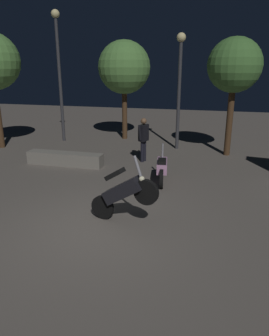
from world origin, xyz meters
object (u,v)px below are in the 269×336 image
at_px(motorcycle_black_foreground, 123,193).
at_px(motorcycle_pink_parked_left, 162,168).
at_px(streetlamp_near, 180,77).
at_px(person_rider_beside, 143,136).
at_px(streetlamp_far, 59,62).

xyz_separation_m(motorcycle_black_foreground, motorcycle_pink_parked_left, (0.38, 2.89, -0.31)).
bearing_deg(streetlamp_near, motorcycle_pink_parked_left, -89.20).
distance_m(motorcycle_pink_parked_left, person_rider_beside, 2.26).
height_order(motorcycle_pink_parked_left, streetlamp_far, streetlamp_far).
height_order(motorcycle_pink_parked_left, streetlamp_near, streetlamp_near).
height_order(motorcycle_black_foreground, person_rider_beside, motorcycle_black_foreground).
relative_size(motorcycle_pink_parked_left, person_rider_beside, 1.03).
height_order(person_rider_beside, streetlamp_near, streetlamp_near).
bearing_deg(motorcycle_pink_parked_left, streetlamp_far, 42.73).
bearing_deg(motorcycle_pink_parked_left, streetlamp_near, -7.63).
bearing_deg(streetlamp_near, motorcycle_black_foreground, -92.63).
relative_size(motorcycle_black_foreground, streetlamp_near, 0.36).
bearing_deg(streetlamp_far, motorcycle_pink_parked_left, -38.84).
bearing_deg(motorcycle_black_foreground, person_rider_beside, 110.58).
height_order(motorcycle_pink_parked_left, person_rider_beside, person_rider_beside).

